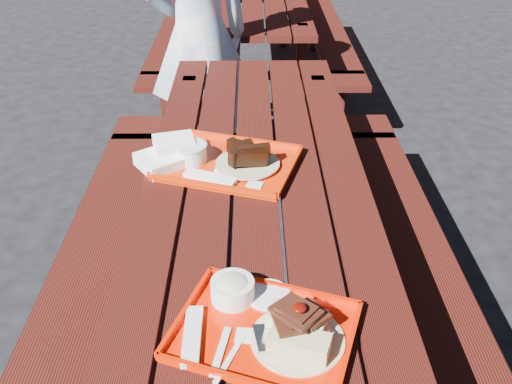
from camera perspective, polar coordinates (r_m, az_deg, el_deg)
ground at (r=2.33m, az=-0.04°, el=-15.29°), size 60.00×60.00×0.00m
picnic_table_near at (r=1.95m, az=-0.05°, el=-4.11°), size 1.41×2.40×0.75m
picnic_table_far at (r=4.52m, az=-0.41°, el=17.43°), size 1.41×2.40×0.75m
near_tray at (r=1.33m, az=1.04°, el=-12.64°), size 0.47×0.42×0.13m
far_tray at (r=1.94m, az=-3.07°, el=3.09°), size 0.53×0.46×0.08m
white_cloth at (r=1.98m, az=-8.54°, el=3.73°), size 0.25×0.24×0.08m
person at (r=3.16m, az=-5.77°, el=15.20°), size 0.68×0.57×1.59m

